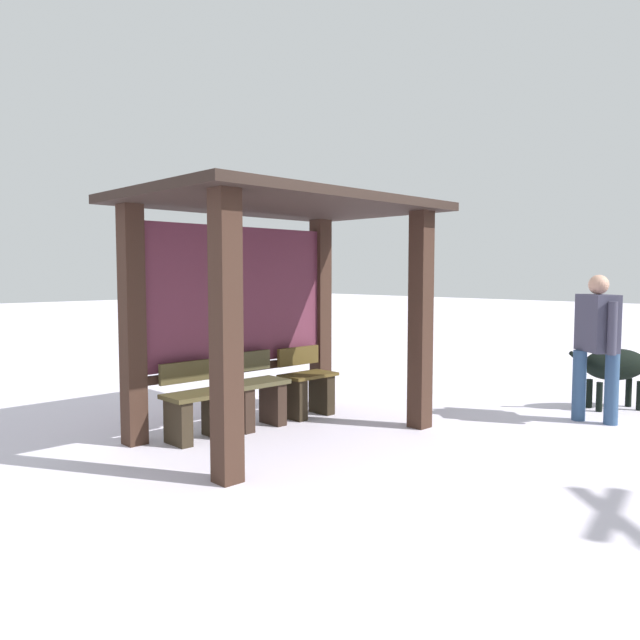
% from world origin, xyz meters
% --- Properties ---
extents(ground_plane, '(60.00, 60.00, 0.00)m').
position_xyz_m(ground_plane, '(0.00, 0.00, 0.00)').
color(ground_plane, white).
extents(bus_shelter, '(2.91, 1.97, 2.27)m').
position_xyz_m(bus_shelter, '(0.00, 0.18, 1.67)').
color(bus_shelter, '#38241B').
rests_on(bus_shelter, ground).
extents(bench_left_inside, '(0.61, 0.38, 0.73)m').
position_xyz_m(bench_left_inside, '(-0.71, 0.44, 0.30)').
color(bench_left_inside, '#473D22').
rests_on(bench_left_inside, ground).
extents(bench_center_inside, '(0.61, 0.37, 0.76)m').
position_xyz_m(bench_center_inside, '(0.00, 0.44, 0.31)').
color(bench_center_inside, '#443F28').
rests_on(bench_center_inside, ground).
extents(bench_right_inside, '(0.61, 0.36, 0.75)m').
position_xyz_m(bench_right_inside, '(0.71, 0.44, 0.31)').
color(bench_right_inside, '#4E3D1A').
rests_on(bench_right_inside, ground).
extents(person_walking, '(0.50, 0.56, 1.56)m').
position_xyz_m(person_walking, '(2.69, -1.89, 0.91)').
color(person_walking, '#3D3B50').
rests_on(person_walking, ground).
extents(dog, '(1.00, 0.79, 0.73)m').
position_xyz_m(dog, '(3.56, -1.84, 0.51)').
color(dog, black).
rests_on(dog, ground).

